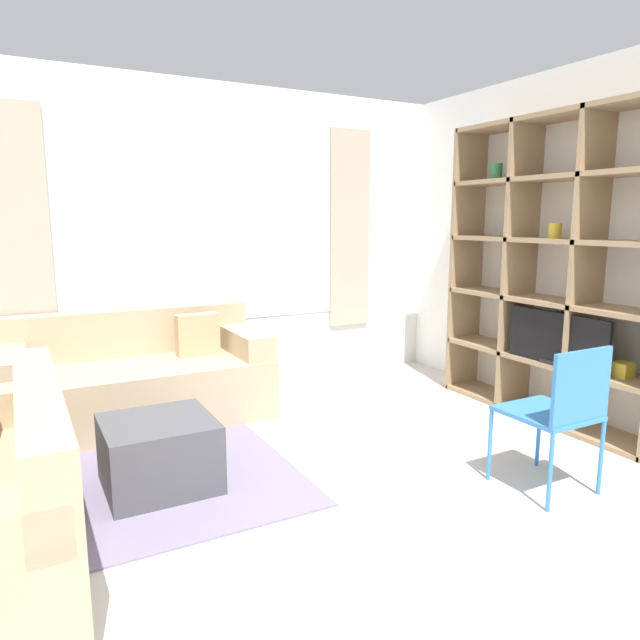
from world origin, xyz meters
name	(u,v)px	position (x,y,z in m)	size (l,w,h in m)	color
ground_plane	(435,581)	(0.00, 0.00, 0.00)	(16.00, 16.00, 0.00)	beige
wall_back	(205,241)	(0.00, 3.18, 1.36)	(5.84, 0.11, 2.70)	white
wall_right	(541,243)	(2.35, 1.57, 1.35)	(0.07, 4.34, 2.70)	white
area_rug	(117,486)	(-1.07, 1.57, 0.01)	(2.05, 1.62, 0.01)	slate
shelving_unit	(555,273)	(2.16, 1.25, 1.14)	(0.38, 1.90, 2.31)	silver
couch_main	(138,381)	(-0.72, 2.68, 0.31)	(1.96, 0.90, 0.83)	tan
ottoman	(159,454)	(-0.85, 1.46, 0.20)	(0.61, 0.59, 0.41)	#47474C
folding_chair	(560,406)	(1.12, 0.31, 0.52)	(0.44, 0.46, 0.86)	#3375B7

